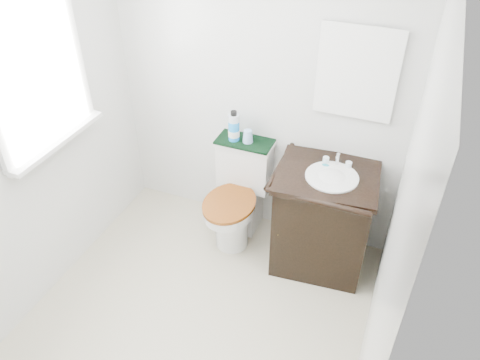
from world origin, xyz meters
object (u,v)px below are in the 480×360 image
Objects in this scene: toilet at (239,198)px; cup at (248,136)px; trash_bin at (245,207)px; mouthwash_bottle at (234,127)px; vanity at (323,217)px.

cup is at bearing 76.03° from toilet.
mouthwash_bottle reaches higher than trash_bin.
mouthwash_bottle is at bearing -175.60° from cup.
vanity is 3.84× the size of mouthwash_bottle.
mouthwash_bottle is at bearing 127.25° from toilet.
vanity is at bearing -15.98° from trash_bin.
trash_bin is at bearing 147.06° from cup.
trash_bin is 3.17× the size of cup.
trash_bin is 0.78m from mouthwash_bottle.
vanity is 9.39× the size of cup.
cup reaches higher than toilet.
trash_bin is at bearing 18.42° from mouthwash_bottle.
cup reaches higher than trash_bin.
mouthwash_bottle reaches higher than cup.
mouthwash_bottle is 2.44× the size of cup.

